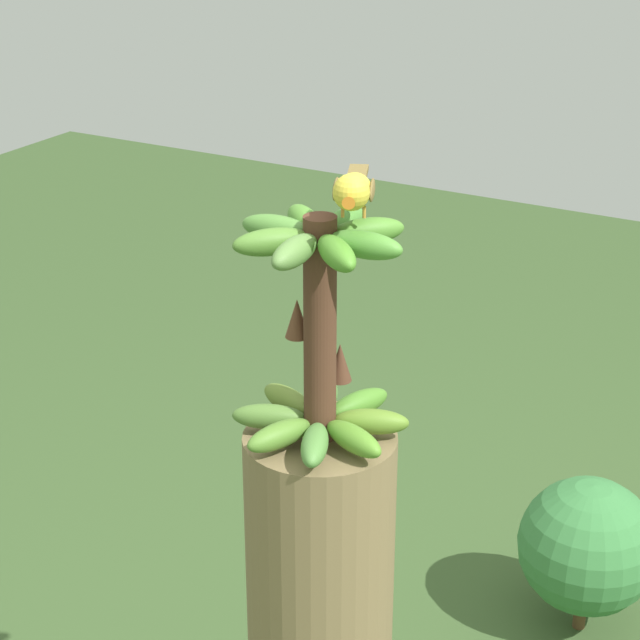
{
  "coord_description": "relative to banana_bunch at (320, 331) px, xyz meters",
  "views": [
    {
      "loc": [
        1.33,
        0.74,
        1.79
      ],
      "look_at": [
        0.0,
        0.0,
        1.12
      ],
      "focal_mm": 64.74,
      "sensor_mm": 36.0,
      "label": 1
    }
  ],
  "objects": [
    {
      "name": "tropical_shrub",
      "position": [
        -0.93,
        0.19,
        -0.87
      ],
      "size": [
        0.32,
        0.32,
        0.39
      ],
      "color": "brown",
      "rests_on": "ground"
    },
    {
      "name": "perched_bird",
      "position": [
        -0.01,
        0.05,
        0.22
      ],
      "size": [
        0.19,
        0.1,
        0.07
      ],
      "color": "#C68933",
      "rests_on": "banana_bunch"
    },
    {
      "name": "banana_bunch",
      "position": [
        0.0,
        0.0,
        0.0
      ],
      "size": [
        0.26,
        0.26,
        0.35
      ],
      "color": "#4C2D1E",
      "rests_on": "banana_tree"
    }
  ]
}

